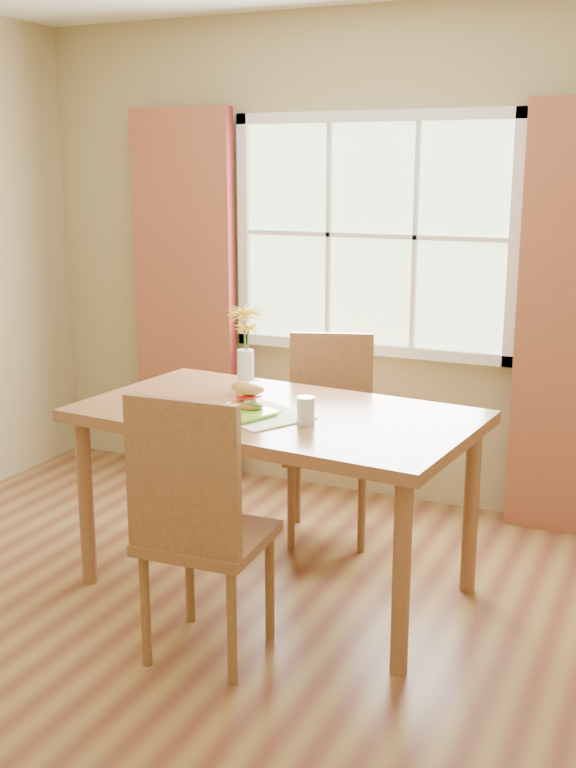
% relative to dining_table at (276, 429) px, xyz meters
% --- Properties ---
extents(room, '(4.24, 3.84, 2.74)m').
position_rel_dining_table_xyz_m(room, '(-0.03, -0.57, 0.60)').
color(room, brown).
rests_on(room, ground).
extents(window, '(1.62, 0.06, 1.32)m').
position_rel_dining_table_xyz_m(window, '(-0.03, 1.30, 0.75)').
color(window, '#B4CA99').
rests_on(window, room).
extents(curtain_left, '(0.65, 0.08, 2.20)m').
position_rel_dining_table_xyz_m(curtain_left, '(-1.18, 1.21, 0.35)').
color(curtain_left, maroon).
rests_on(curtain_left, room).
extents(dining_table, '(1.79, 1.12, 0.83)m').
position_rel_dining_table_xyz_m(dining_table, '(0.00, 0.00, 0.00)').
color(dining_table, brown).
rests_on(dining_table, room).
extents(chair_near, '(0.47, 0.47, 1.08)m').
position_rel_dining_table_xyz_m(chair_near, '(0.01, -0.71, -0.16)').
color(chair_near, brown).
rests_on(chair_near, room).
extents(chair_far, '(0.55, 0.55, 1.04)m').
position_rel_dining_table_xyz_m(chair_far, '(-0.03, 0.71, -0.18)').
color(chair_far, brown).
rests_on(chair_far, room).
extents(placemat, '(0.55, 0.50, 0.01)m').
position_rel_dining_table_xyz_m(placemat, '(-0.06, -0.10, 0.09)').
color(placemat, '#E6F1CC').
rests_on(placemat, dining_table).
extents(plate, '(0.29, 0.29, 0.01)m').
position_rel_dining_table_xyz_m(plate, '(-0.08, -0.15, 0.10)').
color(plate, '#86C330').
rests_on(plate, placemat).
extents(croissant_sandwich, '(0.18, 0.13, 0.12)m').
position_rel_dining_table_xyz_m(croissant_sandwich, '(-0.09, -0.09, 0.16)').
color(croissant_sandwich, gold).
rests_on(croissant_sandwich, plate).
extents(water_glass, '(0.08, 0.08, 0.11)m').
position_rel_dining_table_xyz_m(water_glass, '(0.20, -0.14, 0.14)').
color(water_glass, silver).
rests_on(water_glass, dining_table).
extents(flower_vase, '(0.16, 0.16, 0.41)m').
position_rel_dining_table_xyz_m(flower_vase, '(-0.28, 0.26, 0.33)').
color(flower_vase, silver).
rests_on(flower_vase, dining_table).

